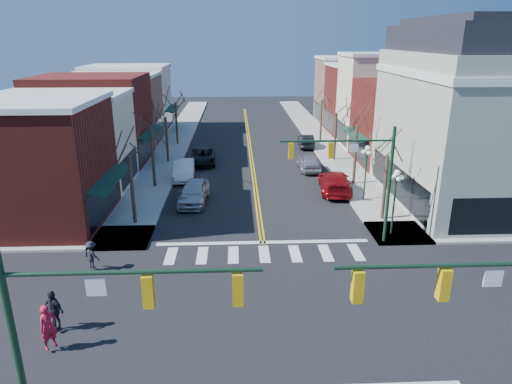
{
  "coord_description": "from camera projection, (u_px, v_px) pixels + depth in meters",
  "views": [
    {
      "loc": [
        -1.54,
        -17.65,
        11.97
      ],
      "look_at": [
        -0.35,
        9.21,
        2.8
      ],
      "focal_mm": 32.0,
      "sensor_mm": 36.0,
      "label": 1
    }
  ],
  "objects": [
    {
      "name": "bldg_left_stucco_a",
      "position": [
        65.0,
        143.0,
        37.2
      ],
      "size": [
        10.0,
        7.0,
        7.5
      ],
      "primitive_type": "cube",
      "color": "beige",
      "rests_on": "ground"
    },
    {
      "name": "tree_left_d",
      "position": [
        177.0,
        124.0,
        52.57
      ],
      "size": [
        0.24,
        0.24,
        4.9
      ],
      "primitive_type": "cylinder",
      "color": "#382B21",
      "rests_on": "ground"
    },
    {
      "name": "bldg_right_stucco",
      "position": [
        387.0,
        102.0,
        51.33
      ],
      "size": [
        10.0,
        7.0,
        10.0
      ],
      "primitive_type": "cube",
      "color": "beige",
      "rests_on": "ground"
    },
    {
      "name": "bldg_right_brick_b",
      "position": [
        368.0,
        100.0,
        58.66
      ],
      "size": [
        10.0,
        8.0,
        8.5
      ],
      "primitive_type": "cube",
      "color": "maroon",
      "rests_on": "ground"
    },
    {
      "name": "tree_right_a",
      "position": [
        385.0,
        188.0,
        30.62
      ],
      "size": [
        0.24,
        0.24,
        4.62
      ],
      "primitive_type": "cylinder",
      "color": "#382B21",
      "rests_on": "ground"
    },
    {
      "name": "tree_right_d",
      "position": [
        321.0,
        122.0,
        53.26
      ],
      "size": [
        0.24,
        0.24,
        4.97
      ],
      "primitive_type": "cylinder",
      "color": "#382B21",
      "rests_on": "ground"
    },
    {
      "name": "car_left_far",
      "position": [
        203.0,
        156.0,
        45.17
      ],
      "size": [
        2.64,
        5.35,
        1.46
      ],
      "primitive_type": "imported",
      "rotation": [
        0.0,
        0.0,
        0.04
      ],
      "color": "black",
      "rests_on": "ground"
    },
    {
      "name": "lamppost_corner",
      "position": [
        395.0,
        191.0,
        28.04
      ],
      "size": [
        0.36,
        0.36,
        4.33
      ],
      "color": "#14331E",
      "rests_on": "ground"
    },
    {
      "name": "sidewalk_right",
      "position": [
        354.0,
        180.0,
        39.87
      ],
      "size": [
        3.5,
        70.0,
        0.15
      ],
      "primitive_type": "cube",
      "color": "#9E9B93",
      "rests_on": "ground"
    },
    {
      "name": "pedestrian_dark_a",
      "position": [
        54.0,
        310.0,
        19.25
      ],
      "size": [
        1.13,
        0.88,
        1.79
      ],
      "primitive_type": "imported",
      "rotation": [
        0.0,
        0.0,
        -0.48
      ],
      "color": "black",
      "rests_on": "sidewalk_left"
    },
    {
      "name": "tree_left_b",
      "position": [
        153.0,
        158.0,
        37.42
      ],
      "size": [
        0.24,
        0.24,
        5.04
      ],
      "primitive_type": "cylinder",
      "color": "#382B21",
      "rests_on": "ground"
    },
    {
      "name": "traffic_mast_near_right",
      "position": [
        500.0,
        320.0,
        12.33
      ],
      "size": [
        6.6,
        0.28,
        7.2
      ],
      "color": "#14331E",
      "rests_on": "ground"
    },
    {
      "name": "sidewalk_left",
      "position": [
        153.0,
        183.0,
        39.14
      ],
      "size": [
        3.5,
        70.0,
        0.15
      ],
      "primitive_type": "cube",
      "color": "#9E9B93",
      "rests_on": "ground"
    },
    {
      "name": "tree_left_a",
      "position": [
        132.0,
        191.0,
        29.9
      ],
      "size": [
        0.24,
        0.24,
        4.76
      ],
      "primitive_type": "cylinder",
      "color": "#382B21",
      "rests_on": "ground"
    },
    {
      "name": "bldg_right_brick_a",
      "position": [
        411.0,
        123.0,
        44.32
      ],
      "size": [
        10.0,
        8.5,
        8.0
      ],
      "primitive_type": "cube",
      "color": "maroon",
      "rests_on": "ground"
    },
    {
      "name": "ground",
      "position": [
        273.0,
        316.0,
        20.62
      ],
      "size": [
        160.0,
        160.0,
        0.0
      ],
      "primitive_type": "plane",
      "color": "black",
      "rests_on": "ground"
    },
    {
      "name": "pedestrian_dark_b",
      "position": [
        92.0,
        255.0,
        24.39
      ],
      "size": [
        1.15,
        1.0,
        1.54
      ],
      "primitive_type": "imported",
      "rotation": [
        0.0,
        0.0,
        2.6
      ],
      "color": "black",
      "rests_on": "sidewalk_left"
    },
    {
      "name": "bldg_left_tan",
      "position": [
        115.0,
        111.0,
        52.52
      ],
      "size": [
        10.0,
        7.5,
        7.8
      ],
      "primitive_type": "cube",
      "color": "#A17559",
      "rests_on": "ground"
    },
    {
      "name": "tree_right_c",
      "position": [
        335.0,
        137.0,
        45.72
      ],
      "size": [
        0.24,
        0.24,
        4.83
      ],
      "primitive_type": "cylinder",
      "color": "#382B21",
      "rests_on": "ground"
    },
    {
      "name": "lamppost_midblock",
      "position": [
        366.0,
        164.0,
        34.19
      ],
      "size": [
        0.36,
        0.36,
        4.33
      ],
      "color": "#14331E",
      "rests_on": "ground"
    },
    {
      "name": "car_right_near",
      "position": [
        335.0,
        182.0,
        36.89
      ],
      "size": [
        2.95,
        6.03,
        1.69
      ],
      "primitive_type": "imported",
      "rotation": [
        0.0,
        0.0,
        3.04
      ],
      "color": "maroon",
      "rests_on": "ground"
    },
    {
      "name": "bldg_left_brick_a",
      "position": [
        23.0,
        165.0,
        29.79
      ],
      "size": [
        10.0,
        8.5,
        8.0
      ],
      "primitive_type": "cube",
      "color": "maroon",
      "rests_on": "ground"
    },
    {
      "name": "bldg_left_brick_b",
      "position": [
        93.0,
        120.0,
        44.6
      ],
      "size": [
        10.0,
        9.0,
        8.5
      ],
      "primitive_type": "cube",
      "color": "maroon",
      "rests_on": "ground"
    },
    {
      "name": "traffic_mast_far_right",
      "position": [
        359.0,
        169.0,
        26.33
      ],
      "size": [
        6.6,
        0.28,
        7.2
      ],
      "color": "#14331E",
      "rests_on": "ground"
    },
    {
      "name": "tree_right_b",
      "position": [
        355.0,
        155.0,
        38.1
      ],
      "size": [
        0.24,
        0.24,
        5.18
      ],
      "primitive_type": "cylinder",
      "color": "#382B21",
      "rests_on": "ground"
    },
    {
      "name": "car_left_near",
      "position": [
        194.0,
        192.0,
        34.39
      ],
      "size": [
        2.41,
        5.17,
        1.71
      ],
      "primitive_type": "imported",
      "rotation": [
        0.0,
        0.0,
        -0.08
      ],
      "color": "#B3B3B8",
      "rests_on": "ground"
    },
    {
      "name": "traffic_mast_near_left",
      "position": [
        85.0,
        331.0,
        11.87
      ],
      "size": [
        6.6,
        0.28,
        7.2
      ],
      "color": "#14331E",
      "rests_on": "ground"
    },
    {
      "name": "victorian_corner",
      "position": [
        486.0,
        115.0,
        32.87
      ],
      "size": [
        12.25,
        14.25,
        13.3
      ],
      "color": "#9EA891",
      "rests_on": "ground"
    },
    {
      "name": "pedestrian_red_a",
      "position": [
        48.0,
        327.0,
        18.01
      ],
      "size": [
        0.8,
        0.82,
        1.9
      ],
      "primitive_type": "imported",
      "rotation": [
        0.0,
        0.0,
        0.83
      ],
      "color": "red",
      "rests_on": "sidewalk_left"
    },
    {
      "name": "bldg_right_tan",
      "position": [
        353.0,
        91.0,
        66.14
      ],
      "size": [
        10.0,
        8.0,
        9.0
      ],
      "primitive_type": "cube",
      "color": "#A17559",
      "rests_on": "ground"
    },
    {
      "name": "car_left_mid",
      "position": [
        184.0,
        170.0,
        40.31
      ],
      "size": [
        2.01,
        5.06,
        1.64
      ],
      "primitive_type": "imported",
      "rotation": [
        0.0,
        0.0,
        0.06
      ],
      "color": "white",
      "rests_on": "ground"
    },
    {
      "name": "bldg_left_stucco_b",
      "position": [
        129.0,
        100.0,
        59.78
      ],
      "size": [
        10.0,
        8.0,
        8.2
      ],
      "primitive_type": "cube",
      "color": "beige",
      "rests_on": "ground"
    },
    {
      "name": "car_right_mid",
      "position": [
        309.0,
        162.0,
        42.89
      ],
      "size": [
        1.86,
        4.57,
        1.55
      ],
      "primitive_type": "imported",
      "rotation": [
        0.0,
        0.0,
        3.15
      ],
      "color": "#A9A9AD",
      "rests_on": "ground"
    },
    {
      "name": "tree_left_c",
      "position": [
        167.0,
        140.0,
        45.06
      ],
      "size": [
        0.24,
        0.24,
        4.55
      ],
      "primitive_type": "cylinder",
      "color": "#382B21",
      "rests_on": "ground"
    },
    {
      "name": "car_right_far",
      "position": [
        306.0,
        141.0,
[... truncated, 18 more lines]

